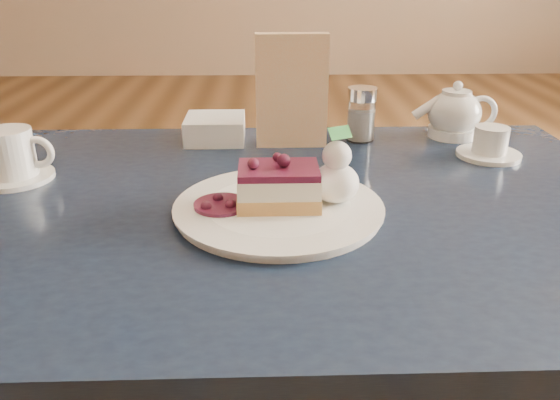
{
  "coord_description": "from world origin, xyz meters",
  "views": [
    {
      "loc": [
        -0.19,
        -0.41,
        1.03
      ],
      "look_at": [
        -0.18,
        0.21,
        0.76
      ],
      "focal_mm": 35.0,
      "sensor_mm": 36.0,
      "label": 1
    }
  ],
  "objects_px": {
    "dessert_plate": "(279,209)",
    "cheesecake_slice": "(279,186)",
    "main_table": "(278,243)",
    "coffee_set": "(12,158)",
    "tea_set": "(461,120)"
  },
  "relations": [
    {
      "from": "main_table",
      "to": "dessert_plate",
      "type": "relative_size",
      "value": 3.98
    },
    {
      "from": "main_table",
      "to": "cheesecake_slice",
      "type": "bearing_deg",
      "value": -90.0
    },
    {
      "from": "cheesecake_slice",
      "to": "main_table",
      "type": "bearing_deg",
      "value": 90.0
    },
    {
      "from": "coffee_set",
      "to": "tea_set",
      "type": "relative_size",
      "value": 0.57
    },
    {
      "from": "dessert_plate",
      "to": "main_table",
      "type": "bearing_deg",
      "value": 90.29
    },
    {
      "from": "main_table",
      "to": "cheesecake_slice",
      "type": "distance_m",
      "value": 0.12
    },
    {
      "from": "main_table",
      "to": "tea_set",
      "type": "height_order",
      "value": "tea_set"
    },
    {
      "from": "dessert_plate",
      "to": "cheesecake_slice",
      "type": "bearing_deg",
      "value": -90.0
    },
    {
      "from": "dessert_plate",
      "to": "cheesecake_slice",
      "type": "distance_m",
      "value": 0.03
    },
    {
      "from": "cheesecake_slice",
      "to": "coffee_set",
      "type": "height_order",
      "value": "coffee_set"
    },
    {
      "from": "tea_set",
      "to": "dessert_plate",
      "type": "bearing_deg",
      "value": -138.08
    },
    {
      "from": "coffee_set",
      "to": "tea_set",
      "type": "bearing_deg",
      "value": 13.39
    },
    {
      "from": "coffee_set",
      "to": "tea_set",
      "type": "distance_m",
      "value": 0.81
    },
    {
      "from": "main_table",
      "to": "cheesecake_slice",
      "type": "xyz_separation_m",
      "value": [
        0.0,
        -0.05,
        0.11
      ]
    },
    {
      "from": "main_table",
      "to": "dessert_plate",
      "type": "xyz_separation_m",
      "value": [
        0.0,
        -0.05,
        0.08
      ]
    }
  ]
}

